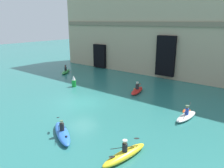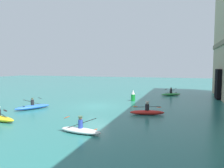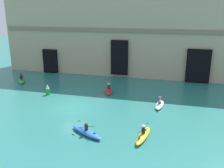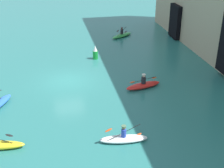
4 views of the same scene
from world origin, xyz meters
name	(u,v)px [view 3 (image 3 of 4)]	position (x,y,z in m)	size (l,w,h in m)	color
ground_plane	(73,107)	(0.00, 0.00, 0.00)	(120.00, 120.00, 0.00)	#28706B
cliff_bluff	(124,28)	(1.97, 16.57, 7.18)	(37.70, 7.29, 14.42)	tan
kayak_yellow	(143,135)	(8.17, -4.68, 0.25)	(1.18, 3.33, 1.13)	yellow
kayak_red	(109,90)	(2.41, 5.76, 0.25)	(1.51, 3.08, 1.17)	red
kayak_blue	(86,132)	(3.48, -5.26, 0.24)	(3.40, 2.36, 1.12)	blue
kayak_green	(22,80)	(-10.94, 7.12, 0.22)	(2.45, 3.03, 1.13)	green
kayak_white	(160,104)	(8.97, 2.60, 0.22)	(1.06, 2.90, 1.09)	white
marker_buoy	(48,90)	(-4.54, 2.99, 0.62)	(0.49, 0.49, 1.34)	green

